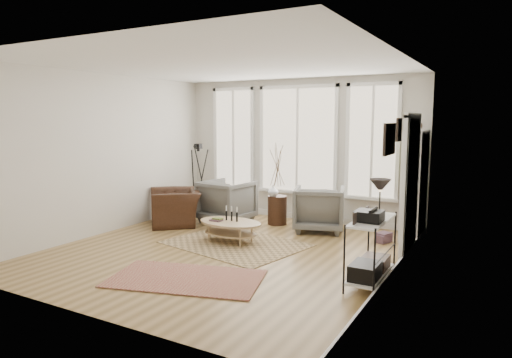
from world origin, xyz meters
The scene contains 17 objects.
room centered at (0.02, 0.03, 1.43)m, with size 5.50×5.54×2.90m.
bay_window centered at (0.00, 2.71, 1.61)m, with size 4.14×0.12×2.24m.
door centered at (2.57, 1.15, 1.12)m, with size 0.09×1.06×2.22m.
bookcase centered at (2.44, 2.23, 0.96)m, with size 0.31×0.85×2.06m.
low_shelf centered at (2.38, -0.30, 0.51)m, with size 0.38×1.08×1.30m.
wall_art centered at (2.58, -0.27, 1.88)m, with size 0.04×0.88×0.44m.
rug_main centered at (-0.09, 0.40, 0.01)m, with size 2.17×1.63×0.01m, color brown.
rug_runner centered at (0.23, -1.35, 0.01)m, with size 1.97×1.10×0.01m, color maroon.
coffee_table centered at (-0.23, 0.47, 0.28)m, with size 1.16×0.76×0.52m.
armchair_left centered at (-1.11, 1.73, 0.43)m, with size 0.92×0.95×0.86m, color slate.
armchair_right centered at (0.79, 1.97, 0.42)m, with size 0.90×0.92×0.84m, color slate.
side_table centered at (-0.13, 2.06, 0.77)m, with size 0.38×0.38×1.60m.
vase centered at (-0.18, 1.97, 0.68)m, with size 0.21×0.21×0.22m, color silver.
accent_chair centered at (-1.90, 1.07, 0.35)m, with size 0.93×1.06×0.69m, color #371F13.
tripod_camera centered at (-2.11, 2.15, 0.71)m, with size 0.54×0.54×1.55m.
book_stack_near centered at (2.05, 1.76, 0.08)m, with size 0.20×0.25×0.16m, color brown.
book_stack_far centered at (2.05, 1.70, 0.07)m, with size 0.17×0.21×0.14m, color brown.
Camera 1 is at (3.84, -5.93, 2.09)m, focal length 32.00 mm.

